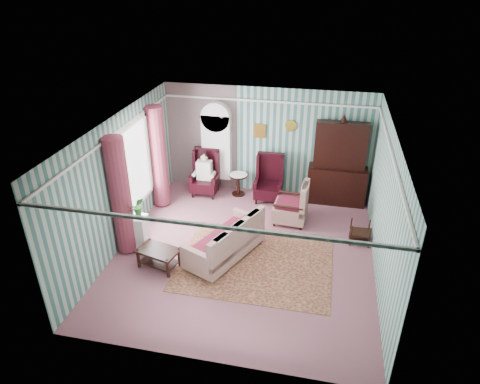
% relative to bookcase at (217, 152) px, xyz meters
% --- Properties ---
extents(floor, '(6.00, 6.00, 0.00)m').
position_rel_bookcase_xyz_m(floor, '(1.35, -2.84, -1.12)').
color(floor, '#8F535F').
rests_on(floor, ground).
extents(room_shell, '(5.53, 6.02, 2.91)m').
position_rel_bookcase_xyz_m(room_shell, '(0.73, -2.66, 0.89)').
color(room_shell, '#376560').
rests_on(room_shell, ground).
extents(bookcase, '(0.80, 0.28, 2.24)m').
position_rel_bookcase_xyz_m(bookcase, '(0.00, 0.00, 0.00)').
color(bookcase, white).
rests_on(bookcase, floor).
extents(dresser_hutch, '(1.50, 0.56, 2.36)m').
position_rel_bookcase_xyz_m(dresser_hutch, '(3.25, -0.12, 0.06)').
color(dresser_hutch, black).
rests_on(dresser_hutch, floor).
extents(wingback_left, '(0.76, 0.80, 1.25)m').
position_rel_bookcase_xyz_m(wingback_left, '(-0.25, -0.39, -0.50)').
color(wingback_left, black).
rests_on(wingback_left, floor).
extents(wingback_right, '(0.76, 0.80, 1.25)m').
position_rel_bookcase_xyz_m(wingback_right, '(1.50, -0.39, -0.50)').
color(wingback_right, black).
rests_on(wingback_right, floor).
extents(seated_woman, '(0.44, 0.40, 1.18)m').
position_rel_bookcase_xyz_m(seated_woman, '(-0.25, -0.39, -0.53)').
color(seated_woman, white).
rests_on(seated_woman, floor).
extents(round_side_table, '(0.50, 0.50, 0.60)m').
position_rel_bookcase_xyz_m(round_side_table, '(0.65, -0.24, -0.82)').
color(round_side_table, black).
rests_on(round_side_table, floor).
extents(nest_table, '(0.45, 0.38, 0.54)m').
position_rel_bookcase_xyz_m(nest_table, '(3.82, -1.94, -0.85)').
color(nest_table, black).
rests_on(nest_table, floor).
extents(plant_stand, '(0.55, 0.35, 0.80)m').
position_rel_bookcase_xyz_m(plant_stand, '(-1.05, -3.14, -0.72)').
color(plant_stand, white).
rests_on(plant_stand, floor).
extents(rug, '(3.20, 2.60, 0.01)m').
position_rel_bookcase_xyz_m(rug, '(1.65, -3.14, -1.11)').
color(rug, '#54201C').
rests_on(rug, floor).
extents(sofa, '(1.65, 2.14, 1.11)m').
position_rel_bookcase_xyz_m(sofa, '(0.95, -3.07, -0.57)').
color(sofa, '#BDB492').
rests_on(sofa, floor).
extents(floral_armchair, '(0.77, 0.90, 0.90)m').
position_rel_bookcase_xyz_m(floral_armchair, '(2.18, -1.34, -0.67)').
color(floral_armchair, beige).
rests_on(floral_armchair, floor).
extents(coffee_table, '(0.94, 0.71, 0.43)m').
position_rel_bookcase_xyz_m(coffee_table, '(-0.30, -3.71, -0.91)').
color(coffee_table, black).
rests_on(coffee_table, floor).
extents(potted_plant_a, '(0.43, 0.38, 0.45)m').
position_rel_bookcase_xyz_m(potted_plant_a, '(-1.08, -3.28, -0.10)').
color(potted_plant_a, '#21591C').
rests_on(potted_plant_a, plant_stand).
extents(potted_plant_b, '(0.29, 0.27, 0.42)m').
position_rel_bookcase_xyz_m(potted_plant_b, '(-0.94, -3.05, -0.11)').
color(potted_plant_b, '#21561A').
rests_on(potted_plant_b, plant_stand).
extents(potted_plant_c, '(0.27, 0.27, 0.39)m').
position_rel_bookcase_xyz_m(potted_plant_c, '(-1.16, -3.12, -0.13)').
color(potted_plant_c, '#1C4716').
rests_on(potted_plant_c, plant_stand).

